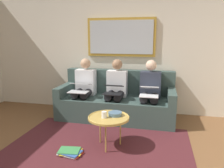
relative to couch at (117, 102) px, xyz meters
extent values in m
cube|color=beige|center=(0.00, -0.48, 0.99)|extent=(6.00, 0.12, 2.60)
cube|color=#4C1E23|center=(0.00, 1.27, -0.31)|extent=(2.60, 1.80, 0.01)
cube|color=#384C47|center=(0.00, 0.07, -0.10)|extent=(2.20, 0.90, 0.42)
cube|color=#384C47|center=(0.00, -0.28, 0.35)|extent=(2.20, 0.20, 0.48)
cube|color=#384C47|center=(-1.03, 0.07, 0.21)|extent=(0.14, 0.90, 0.20)
cube|color=#384C47|center=(1.03, 0.07, 0.21)|extent=(0.14, 0.90, 0.20)
cube|color=#B7892D|center=(0.00, -0.39, 1.24)|extent=(1.39, 0.04, 0.76)
cube|color=#B2B7BC|center=(0.00, -0.37, 1.24)|extent=(1.29, 0.01, 0.66)
cylinder|color=tan|center=(-0.14, 1.22, 0.13)|extent=(0.58, 0.58, 0.03)
torus|color=tan|center=(-0.14, 1.22, 0.14)|extent=(0.58, 0.58, 0.02)
cylinder|color=#B28E42|center=(-0.14, 1.39, -0.10)|extent=(0.02, 0.02, 0.42)
cylinder|color=#B28E42|center=(-0.29, 1.13, -0.10)|extent=(0.02, 0.02, 0.42)
cylinder|color=#B28E42|center=(0.02, 1.13, -0.10)|extent=(0.02, 0.02, 0.42)
cylinder|color=silver|center=(-0.08, 1.26, 0.18)|extent=(0.07, 0.07, 0.09)
cylinder|color=slate|center=(-0.21, 1.14, 0.16)|extent=(0.19, 0.19, 0.05)
cube|color=#2D3342|center=(-0.64, -0.03, 0.36)|extent=(0.38, 0.22, 0.50)
sphere|color=beige|center=(-0.64, -0.03, 0.73)|extent=(0.20, 0.20, 0.20)
cylinder|color=#232328|center=(-0.73, 0.18, 0.18)|extent=(0.14, 0.42, 0.14)
cylinder|color=#232328|center=(-0.55, 0.18, 0.18)|extent=(0.14, 0.42, 0.14)
cylinder|color=#232328|center=(-0.73, 0.39, -0.10)|extent=(0.11, 0.11, 0.42)
cylinder|color=#232328|center=(-0.55, 0.39, -0.10)|extent=(0.11, 0.11, 0.42)
cube|color=white|center=(-0.64, 0.39, 0.25)|extent=(0.32, 0.23, 0.01)
cube|color=white|center=(-0.64, 0.24, 0.37)|extent=(0.32, 0.22, 0.09)
cube|color=#A5C6EA|center=(-0.64, 0.24, 0.37)|extent=(0.29, 0.19, 0.07)
cube|color=silver|center=(0.00, -0.03, 0.36)|extent=(0.38, 0.22, 0.50)
sphere|color=#997051|center=(0.00, -0.03, 0.73)|extent=(0.20, 0.20, 0.20)
cylinder|color=#232328|center=(-0.09, 0.18, 0.18)|extent=(0.14, 0.42, 0.14)
cylinder|color=#232328|center=(0.09, 0.18, 0.18)|extent=(0.14, 0.42, 0.14)
cylinder|color=#232328|center=(-0.09, 0.39, -0.10)|extent=(0.11, 0.11, 0.42)
cylinder|color=#232328|center=(0.09, 0.39, -0.10)|extent=(0.11, 0.11, 0.42)
cube|color=black|center=(0.00, 0.39, 0.25)|extent=(0.33, 0.23, 0.01)
cube|color=black|center=(0.00, 0.24, 0.37)|extent=(0.33, 0.22, 0.08)
cube|color=#A5C6EA|center=(0.00, 0.25, 0.37)|extent=(0.30, 0.19, 0.06)
cube|color=silver|center=(0.64, -0.03, 0.36)|extent=(0.38, 0.22, 0.50)
sphere|color=tan|center=(0.64, -0.03, 0.73)|extent=(0.20, 0.20, 0.20)
cylinder|color=#232328|center=(0.55, 0.18, 0.18)|extent=(0.14, 0.42, 0.14)
cylinder|color=#232328|center=(0.73, 0.18, 0.18)|extent=(0.14, 0.42, 0.14)
cylinder|color=#232328|center=(0.55, 0.39, -0.10)|extent=(0.11, 0.11, 0.42)
cylinder|color=#232328|center=(0.73, 0.39, -0.10)|extent=(0.11, 0.11, 0.42)
cube|color=silver|center=(0.64, 0.39, 0.25)|extent=(0.36, 0.23, 0.01)
cube|color=silver|center=(0.64, 0.25, 0.38)|extent=(0.36, 0.23, 0.06)
cube|color=#A5C6EA|center=(0.64, 0.25, 0.38)|extent=(0.32, 0.20, 0.05)
cube|color=red|center=(0.30, 1.54, -0.30)|extent=(0.32, 0.27, 0.01)
cube|color=white|center=(0.33, 1.56, -0.29)|extent=(0.31, 0.24, 0.01)
cube|color=yellow|center=(0.31, 1.54, -0.28)|extent=(0.31, 0.25, 0.01)
cube|color=#33569E|center=(0.31, 1.56, -0.27)|extent=(0.31, 0.25, 0.01)
cube|color=#3D8C4C|center=(0.34, 1.53, -0.26)|extent=(0.30, 0.24, 0.01)
camera|label=1|loc=(-0.82, 4.02, 1.22)|focal=34.84mm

